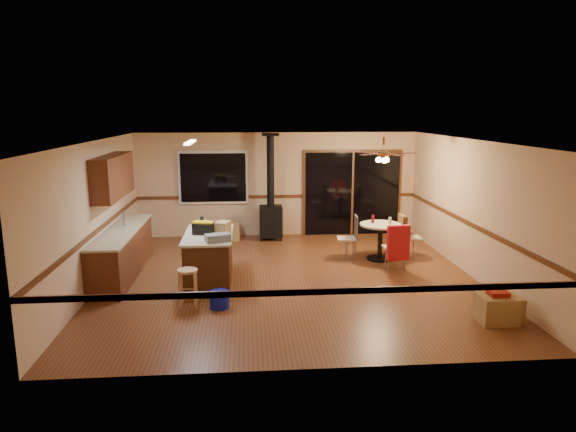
{
  "coord_description": "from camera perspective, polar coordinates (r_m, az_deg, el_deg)",
  "views": [
    {
      "loc": [
        -0.78,
        -9.28,
        3.14
      ],
      "look_at": [
        0.0,
        0.3,
        1.15
      ],
      "focal_mm": 32.0,
      "sensor_mm": 36.0,
      "label": 1
    }
  ],
  "objects": [
    {
      "name": "fluorescent_strip",
      "position": [
        9.65,
        -10.82,
        8.05
      ],
      "size": [
        0.1,
        1.2,
        0.04
      ],
      "primitive_type": "cube",
      "color": "white",
      "rests_on": "ceiling"
    },
    {
      "name": "countertop",
      "position": [
        10.33,
        -18.09,
        -1.54
      ],
      "size": [
        0.64,
        3.04,
        0.04
      ],
      "primitive_type": "cube",
      "color": "#BCB192",
      "rests_on": "lower_cabinets"
    },
    {
      "name": "box_under_window",
      "position": [
        12.73,
        -6.58,
        -1.67
      ],
      "size": [
        0.57,
        0.47,
        0.43
      ],
      "primitive_type": "cube",
      "rotation": [
        0.0,
        0.0,
        -0.08
      ],
      "color": "olive",
      "rests_on": "floor"
    },
    {
      "name": "window",
      "position": [
        12.86,
        -8.3,
        4.25
      ],
      "size": [
        1.72,
        0.1,
        1.32
      ],
      "primitive_type": "cube",
      "color": "black",
      "rests_on": "ground"
    },
    {
      "name": "lower_cabinets",
      "position": [
        10.43,
        -17.94,
        -3.94
      ],
      "size": [
        0.6,
        3.0,
        0.86
      ],
      "primitive_type": "cube",
      "color": "#572916",
      "rests_on": "ground"
    },
    {
      "name": "wood_stove",
      "position": [
        12.58,
        -1.93,
        0.64
      ],
      "size": [
        0.55,
        0.5,
        2.52
      ],
      "color": "black",
      "rests_on": "ground"
    },
    {
      "name": "box_corner_b",
      "position": [
        8.57,
        22.92,
        -9.43
      ],
      "size": [
        0.47,
        0.4,
        0.37
      ],
      "primitive_type": "cube",
      "rotation": [
        0.0,
        0.0,
        0.02
      ],
      "color": "olive",
      "rests_on": "floor"
    },
    {
      "name": "ceiling_fan",
      "position": [
        10.8,
        10.54,
        6.57
      ],
      "size": [
        0.24,
        0.24,
        0.55
      ],
      "color": "brown",
      "rests_on": "ceiling"
    },
    {
      "name": "wall_right",
      "position": [
        10.39,
        19.77,
        0.79
      ],
      "size": [
        0.0,
        7.0,
        7.0
      ],
      "primitive_type": "plane",
      "rotation": [
        1.57,
        0.0,
        -1.57
      ],
      "color": "tan",
      "rests_on": "ground"
    },
    {
      "name": "floor",
      "position": [
        9.83,
        0.14,
        -6.93
      ],
      "size": [
        7.0,
        7.0,
        0.0
      ],
      "primitive_type": "plane",
      "color": "brown",
      "rests_on": "ground"
    },
    {
      "name": "bottle_dark",
      "position": [
        9.91,
        -9.52,
        -0.78
      ],
      "size": [
        0.09,
        0.09,
        0.25
      ],
      "primitive_type": "cylinder",
      "rotation": [
        0.0,
        0.0,
        0.21
      ],
      "color": "black",
      "rests_on": "kitchen_island"
    },
    {
      "name": "bottle_white",
      "position": [
        10.11,
        -9.27,
        -0.79
      ],
      "size": [
        0.07,
        0.07,
        0.16
      ],
      "primitive_type": "cylinder",
      "rotation": [
        0.0,
        0.0,
        0.26
      ],
      "color": "white",
      "rests_on": "kitchen_island"
    },
    {
      "name": "wall_back",
      "position": [
        12.94,
        -1.16,
        3.52
      ],
      "size": [
        7.0,
        0.0,
        7.0
      ],
      "primitive_type": "plane",
      "rotation": [
        1.57,
        0.0,
        0.0
      ],
      "color": "tan",
      "rests_on": "ground"
    },
    {
      "name": "chair_rail",
      "position": [
        9.56,
        0.15,
        -1.24
      ],
      "size": [
        7.0,
        7.0,
        0.08
      ],
      "primitive_type": null,
      "color": "#542C15",
      "rests_on": "ground"
    },
    {
      "name": "upper_cabinets",
      "position": [
        10.37,
        -18.87,
        4.2
      ],
      "size": [
        0.35,
        2.0,
        0.8
      ],
      "primitive_type": "cube",
      "color": "#572916",
      "rests_on": "ground"
    },
    {
      "name": "wall_front",
      "position": [
        6.12,
        2.91,
        -5.82
      ],
      "size": [
        7.0,
        0.0,
        7.0
      ],
      "primitive_type": "plane",
      "rotation": [
        -1.57,
        0.0,
        0.0
      ],
      "color": "tan",
      "rests_on": "ground"
    },
    {
      "name": "wall_left",
      "position": [
        9.84,
        -20.6,
        0.17
      ],
      "size": [
        0.0,
        7.0,
        7.0
      ],
      "primitive_type": "plane",
      "rotation": [
        1.57,
        0.0,
        1.57
      ],
      "color": "tan",
      "rests_on": "ground"
    },
    {
      "name": "sliding_door",
      "position": [
        13.18,
        7.14,
        2.48
      ],
      "size": [
        2.52,
        0.1,
        2.1
      ],
      "primitive_type": "cube",
      "color": "black",
      "rests_on": "ground"
    },
    {
      "name": "ceiling",
      "position": [
        9.33,
        0.15,
        8.38
      ],
      "size": [
        7.0,
        7.0,
        0.0
      ],
      "primitive_type": "plane",
      "rotation": [
        3.14,
        0.0,
        0.0
      ],
      "color": "silver",
      "rests_on": "ground"
    },
    {
      "name": "toolbox_yellow_lid",
      "position": [
        9.53,
        -9.41,
        -0.69
      ],
      "size": [
        0.4,
        0.26,
        0.03
      ],
      "primitive_type": "cube",
      "rotation": [
        0.0,
        0.0,
        -0.22
      ],
      "color": "gold",
      "rests_on": "toolbox_black"
    },
    {
      "name": "kitchen_island",
      "position": [
        9.69,
        -8.76,
        -4.55
      ],
      "size": [
        0.88,
        1.68,
        0.9
      ],
      "color": "#462711",
      "rests_on": "ground"
    },
    {
      "name": "box_small_red",
      "position": [
        8.37,
        22.31,
        -7.96
      ],
      "size": [
        0.28,
        0.24,
        0.07
      ],
      "primitive_type": "cube",
      "rotation": [
        0.0,
        0.0,
        -0.02
      ],
      "color": "maroon",
      "rests_on": "box_corner_a"
    },
    {
      "name": "box_on_island",
      "position": [
        9.64,
        -7.25,
        -1.22
      ],
      "size": [
        0.31,
        0.36,
        0.2
      ],
      "primitive_type": "cube",
      "rotation": [
        0.0,
        0.0,
        -0.32
      ],
      "color": "olive",
      "rests_on": "kitchen_island"
    },
    {
      "name": "chair_right",
      "position": [
        11.25,
        12.7,
        -1.66
      ],
      "size": [
        0.48,
        0.44,
        0.7
      ],
      "color": "tan",
      "rests_on": "ground"
    },
    {
      "name": "bar_stool",
      "position": [
        8.62,
        -11.05,
        -7.76
      ],
      "size": [
        0.37,
        0.37,
        0.6
      ],
      "primitive_type": "cylinder",
      "rotation": [
        0.0,
        0.0,
        0.12
      ],
      "color": "tan",
      "rests_on": "floor"
    },
    {
      "name": "chair_near",
      "position": [
        10.26,
        12.09,
        -2.91
      ],
      "size": [
        0.45,
        0.49,
        0.7
      ],
      "color": "tan",
      "rests_on": "ground"
    },
    {
      "name": "toolbox_grey",
      "position": [
        8.99,
        -7.83,
        -2.4
      ],
      "size": [
        0.48,
        0.36,
        0.13
      ],
      "primitive_type": "cube",
      "rotation": [
        0.0,
        0.0,
        0.33
      ],
      "color": "slate",
      "rests_on": "kitchen_island"
    },
    {
      "name": "chair_left",
      "position": [
        11.01,
        7.11,
        -1.79
      ],
      "size": [
        0.43,
        0.43,
        0.51
      ],
      "color": "tan",
      "rests_on": "ground"
    },
    {
      "name": "box_corner_a",
      "position": [
        8.45,
        22.18,
        -9.52
      ],
      "size": [
        0.55,
        0.46,
        0.41
      ],
      "primitive_type": "cube",
      "rotation": [
        0.0,
        0.0,
        -0.02
      ],
      "color": "olive",
      "rests_on": "floor"
    },
    {
      "name": "dining_table",
      "position": [
        11.07,
        10.22,
        -2.13
      ],
      "size": [
        0.88,
        0.88,
        0.78
      ],
      "color": "black",
      "rests_on": "ground"
    },
    {
      "name": "blue_bucket",
      "position": [
        8.47,
        -7.62,
        -9.19
      ],
      "size": [
        0.38,
        0.38,
        0.27
      ],
      "primitive_type": "cylinder",
      "rotation": [
        0.0,
        0.0,
        -0.2
      ],
      "color": "#0B17A6",
      "rests_on": "floor"
    },
    {
      "name": "glass_red",
      "position": [
        11.06,
        9.4,
        -0.33
      ],
      "size": [
        0.07,
        0.07,
        0.17
      ],
      "primitive_type": "cylinder",
      "rotation": [
        0.0,
        0.0,
        0.1
      ],
      "color": "#590C14",
      "rests_on": "dining_table"
    },
    {
      "name": "bottle_pink",
      "position": [
        9.81,
        -7.96,
        -1.02
      ],
      "size": [
        0.08,
        0.08,
        0.2
      ],
      "primitive_type": "cylinder",
      "rotation": [
        0.0,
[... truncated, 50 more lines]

